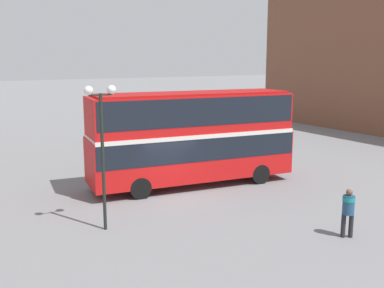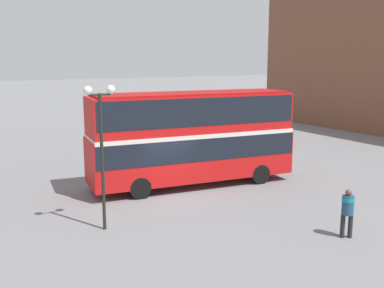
{
  "view_description": "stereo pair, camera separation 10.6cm",
  "coord_description": "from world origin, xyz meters",
  "px_view_note": "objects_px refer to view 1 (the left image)",
  "views": [
    {
      "loc": [
        -9.38,
        -17.56,
        6.21
      ],
      "look_at": [
        1.8,
        1.06,
        2.08
      ],
      "focal_mm": 42.0,
      "sensor_mm": 36.0,
      "label": 1
    },
    {
      "loc": [
        -9.29,
        -17.61,
        6.21
      ],
      "look_at": [
        1.8,
        1.06,
        2.08
      ],
      "focal_mm": 42.0,
      "sensor_mm": 36.0,
      "label": 2
    }
  ],
  "objects_px": {
    "street_lamp_twin_globe": "(102,128)",
    "double_decker_bus": "(192,133)",
    "parked_car_kerb_near": "(225,130)",
    "pedestrian_foreground": "(348,208)"
  },
  "relations": [
    {
      "from": "street_lamp_twin_globe",
      "to": "double_decker_bus",
      "type": "bearing_deg",
      "value": 30.84
    },
    {
      "from": "double_decker_bus",
      "to": "parked_car_kerb_near",
      "type": "bearing_deg",
      "value": 55.03
    },
    {
      "from": "pedestrian_foreground",
      "to": "parked_car_kerb_near",
      "type": "height_order",
      "value": "pedestrian_foreground"
    },
    {
      "from": "parked_car_kerb_near",
      "to": "street_lamp_twin_globe",
      "type": "xyz_separation_m",
      "value": [
        -14.51,
        -12.94,
        3.01
      ]
    },
    {
      "from": "double_decker_bus",
      "to": "pedestrian_foreground",
      "type": "xyz_separation_m",
      "value": [
        1.23,
        -8.59,
        -1.56
      ]
    },
    {
      "from": "parked_car_kerb_near",
      "to": "street_lamp_twin_globe",
      "type": "height_order",
      "value": "street_lamp_twin_globe"
    },
    {
      "from": "street_lamp_twin_globe",
      "to": "parked_car_kerb_near",
      "type": "bearing_deg",
      "value": 41.73
    },
    {
      "from": "pedestrian_foreground",
      "to": "parked_car_kerb_near",
      "type": "bearing_deg",
      "value": -169.68
    },
    {
      "from": "double_decker_bus",
      "to": "pedestrian_foreground",
      "type": "bearing_deg",
      "value": -74.33
    },
    {
      "from": "parked_car_kerb_near",
      "to": "street_lamp_twin_globe",
      "type": "relative_size",
      "value": 0.84
    }
  ]
}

